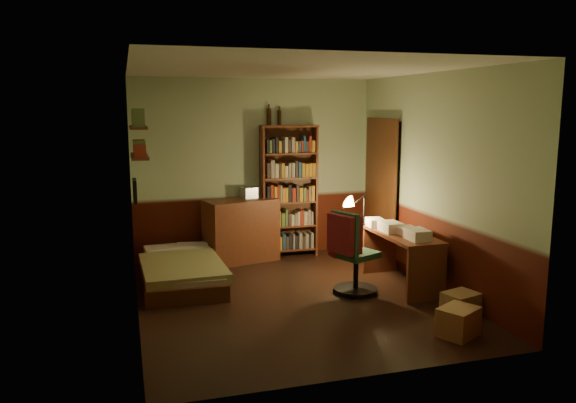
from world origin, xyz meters
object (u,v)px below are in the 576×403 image
object	(u,v)px
mini_stereo	(251,192)
bookshelf	(289,192)
desk_lamp	(364,200)
cardboard_box_a	(458,322)
bed	(181,263)
dresser	(241,230)
desk	(401,260)
cardboard_box_b	(461,304)
office_chair	(356,253)

from	to	relation	value
mini_stereo	bookshelf	world-z (taller)	bookshelf
desk_lamp	cardboard_box_a	distance (m)	2.34
bed	dresser	world-z (taller)	dresser
desk	cardboard_box_b	distance (m)	1.11
dresser	cardboard_box_b	world-z (taller)	dresser
dresser	mini_stereo	bearing A→B (deg)	19.48
cardboard_box_a	office_chair	bearing A→B (deg)	106.76
mini_stereo	office_chair	world-z (taller)	mini_stereo
dresser	office_chair	xyz separation A→B (m)	(1.03, -1.77, 0.03)
bed	cardboard_box_b	size ratio (longest dim) A/B	4.95
mini_stereo	cardboard_box_a	distance (m)	3.70
cardboard_box_b	dresser	bearing A→B (deg)	123.14
office_chair	cardboard_box_a	xyz separation A→B (m)	(0.44, -1.47, -0.34)
office_chair	cardboard_box_b	distance (m)	1.32
bed	desk_lamp	distance (m)	2.49
bed	cardboard_box_a	distance (m)	3.42
dresser	bookshelf	xyz separation A→B (m)	(0.74, 0.08, 0.52)
desk	cardboard_box_a	size ratio (longest dim) A/B	3.32
desk	bed	bearing A→B (deg)	160.86
bed	office_chair	distance (m)	2.19
bed	mini_stereo	size ratio (longest dim) A/B	5.92
mini_stereo	desk	bearing A→B (deg)	-64.53
bookshelf	cardboard_box_b	xyz separation A→B (m)	(1.07, -2.86, -0.84)
bed	office_chair	world-z (taller)	office_chair
dresser	mini_stereo	xyz separation A→B (m)	(0.19, 0.13, 0.53)
bed	cardboard_box_a	xyz separation A→B (m)	(2.40, -2.43, -0.12)
dresser	office_chair	distance (m)	2.04
bed	bookshelf	world-z (taller)	bookshelf
desk_lamp	cardboard_box_a	size ratio (longest dim) A/B	1.76
bed	bookshelf	size ratio (longest dim) A/B	0.89
desk	desk_lamp	distance (m)	0.94
dresser	cardboard_box_a	size ratio (longest dim) A/B	2.69
desk_lamp	cardboard_box_b	world-z (taller)	desk_lamp
bookshelf	office_chair	size ratio (longest dim) A/B	2.02
bookshelf	desk	size ratio (longest dim) A/B	1.55
bookshelf	office_chair	bearing A→B (deg)	-77.78
desk_lamp	office_chair	distance (m)	0.96
bed	dresser	size ratio (longest dim) A/B	1.71
desk	office_chair	xyz separation A→B (m)	(-0.64, -0.08, 0.15)
dresser	desk	bearing A→B (deg)	-59.62
bookshelf	desk_lamp	size ratio (longest dim) A/B	2.92
bed	cardboard_box_a	world-z (taller)	bed
cardboard_box_a	desk	bearing A→B (deg)	82.78
bookshelf	cardboard_box_a	xyz separation A→B (m)	(0.73, -3.32, -0.83)
bed	desk	xyz separation A→B (m)	(2.60, -0.88, 0.08)
bed	cardboard_box_b	bearing A→B (deg)	-34.63
dresser	office_chair	bearing A→B (deg)	-74.11
bed	office_chair	bearing A→B (deg)	-25.10
bookshelf	cardboard_box_a	size ratio (longest dim) A/B	5.16
bookshelf	dresser	bearing A→B (deg)	-170.01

